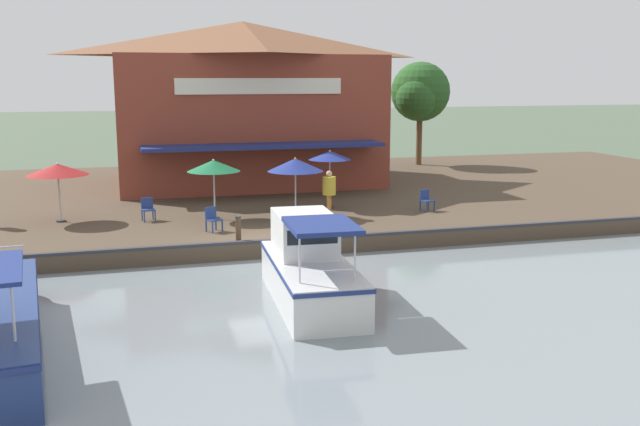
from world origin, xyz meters
The scene contains 15 objects.
ground_plane centered at (0.00, 0.00, 0.00)m, with size 220.00×220.00×0.00m, color #4C5B47.
quay_deck centered at (-11.00, 0.00, 0.30)m, with size 22.00×56.00×0.60m, color #4C3D2D.
quay_edge_fender centered at (-0.10, 0.00, 0.65)m, with size 0.20×50.40×0.10m, color #2D2D33.
waterfront_restaurant centered at (-13.87, 1.61, 4.64)m, with size 10.65×13.06×7.96m.
patio_umbrella_mid_patio_left centered at (-5.47, -6.73, 2.55)m, with size 2.23×2.23×2.20m.
patio_umbrella_mid_patio_right centered at (-4.49, -1.17, 2.61)m, with size 1.98×1.98×2.27m.
patio_umbrella_far_corner centered at (-4.03, 1.85, 2.60)m, with size 2.12×2.12×2.28m.
patio_umbrella_back_row centered at (-5.51, 3.65, 2.75)m, with size 1.74×1.74×2.37m.
cafe_chair_mid_patio centered at (-2.25, -1.53, 1.08)m, with size 0.59×0.59×0.85m.
cafe_chair_under_first_umbrella centered at (-3.84, 7.18, 1.08)m, with size 0.52×0.52×0.85m.
cafe_chair_back_row_seat centered at (-4.81, -3.61, 1.08)m, with size 0.51×0.51×0.85m.
person_near_entrance centered at (-3.66, 3.08, 1.73)m, with size 0.50×0.50×1.78m.
motorboat_mid_row centered at (4.17, 0.15, 0.90)m, with size 6.26×2.21×2.37m.
mooring_post centered at (-0.35, -0.95, 1.05)m, with size 0.22×0.22×0.87m.
tree_downstream_bank centered at (-17.94, 12.90, 4.90)m, with size 3.73×3.55×6.18m.
Camera 1 is at (21.98, -4.47, 5.86)m, focal length 40.00 mm.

